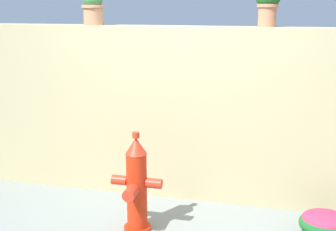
# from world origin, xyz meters

# --- Properties ---
(stone_wall) EXTENTS (6.33, 0.29, 1.80)m
(stone_wall) POSITION_xyz_m (0.00, 1.11, 0.90)
(stone_wall) COLOR tan
(stone_wall) RESTS_ON ground
(potted_plant_1) EXTENTS (0.24, 0.24, 0.37)m
(potted_plant_1) POSITION_xyz_m (-0.89, 1.07, 2.02)
(potted_plant_1) COLOR tan
(potted_plant_1) RESTS_ON stone_wall
(fire_hydrant) EXTENTS (0.47, 0.37, 0.93)m
(fire_hydrant) POSITION_xyz_m (-0.17, 0.22, 0.43)
(fire_hydrant) COLOR red
(fire_hydrant) RESTS_ON ground
(flower_bush_left) EXTENTS (0.46, 0.42, 0.22)m
(flower_bush_left) POSITION_xyz_m (1.50, 0.54, 0.12)
(flower_bush_left) COLOR #1B5924
(flower_bush_left) RESTS_ON ground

